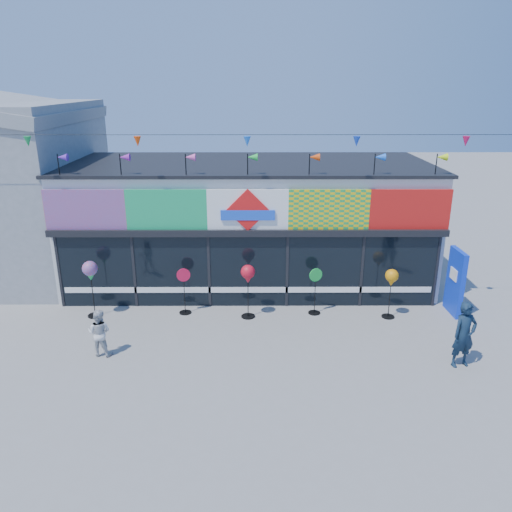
{
  "coord_description": "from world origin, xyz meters",
  "views": [
    {
      "loc": [
        0.19,
        -10.92,
        6.64
      ],
      "look_at": [
        0.24,
        2.0,
        2.14
      ],
      "focal_mm": 35.0,
      "sensor_mm": 36.0,
      "label": 1
    }
  ],
  "objects_px": {
    "spinner_0": "(90,273)",
    "spinner_4": "(392,279)",
    "blue_sign": "(455,282)",
    "child": "(99,333)",
    "adult_man": "(464,335)",
    "spinner_2": "(248,276)",
    "spinner_3": "(315,290)",
    "spinner_1": "(184,290)"
  },
  "relations": [
    {
      "from": "spinner_0",
      "to": "spinner_4",
      "type": "height_order",
      "value": "spinner_0"
    },
    {
      "from": "blue_sign",
      "to": "child",
      "type": "relative_size",
      "value": 1.59
    },
    {
      "from": "child",
      "to": "adult_man",
      "type": "bearing_deg",
      "value": -175.3
    },
    {
      "from": "adult_man",
      "to": "child",
      "type": "xyz_separation_m",
      "value": [
        -9.05,
        0.55,
        -0.22
      ]
    },
    {
      "from": "spinner_2",
      "to": "adult_man",
      "type": "height_order",
      "value": "adult_man"
    },
    {
      "from": "child",
      "to": "spinner_4",
      "type": "bearing_deg",
      "value": -156.7
    },
    {
      "from": "spinner_0",
      "to": "spinner_2",
      "type": "relative_size",
      "value": 1.06
    },
    {
      "from": "spinner_0",
      "to": "spinner_3",
      "type": "distance_m",
      "value": 6.65
    },
    {
      "from": "spinner_0",
      "to": "spinner_2",
      "type": "height_order",
      "value": "spinner_0"
    },
    {
      "from": "spinner_4",
      "to": "adult_man",
      "type": "height_order",
      "value": "adult_man"
    },
    {
      "from": "spinner_4",
      "to": "child",
      "type": "bearing_deg",
      "value": -164.9
    },
    {
      "from": "spinner_1",
      "to": "spinner_4",
      "type": "relative_size",
      "value": 0.95
    },
    {
      "from": "blue_sign",
      "to": "spinner_2",
      "type": "distance_m",
      "value": 6.22
    },
    {
      "from": "spinner_4",
      "to": "adult_man",
      "type": "relative_size",
      "value": 0.9
    },
    {
      "from": "blue_sign",
      "to": "spinner_2",
      "type": "bearing_deg",
      "value": -179.16
    },
    {
      "from": "blue_sign",
      "to": "spinner_3",
      "type": "relative_size",
      "value": 1.38
    },
    {
      "from": "spinner_4",
      "to": "spinner_1",
      "type": "bearing_deg",
      "value": 177.18
    },
    {
      "from": "spinner_0",
      "to": "spinner_1",
      "type": "bearing_deg",
      "value": 4.18
    },
    {
      "from": "spinner_2",
      "to": "child",
      "type": "xyz_separation_m",
      "value": [
        -3.76,
        -2.18,
        -0.69
      ]
    },
    {
      "from": "spinner_4",
      "to": "adult_man",
      "type": "bearing_deg",
      "value": -67.86
    },
    {
      "from": "spinner_1",
      "to": "adult_man",
      "type": "xyz_separation_m",
      "value": [
        7.21,
        -3.0,
        0.08
      ]
    },
    {
      "from": "blue_sign",
      "to": "spinner_0",
      "type": "height_order",
      "value": "blue_sign"
    },
    {
      "from": "spinner_4",
      "to": "blue_sign",
      "type": "bearing_deg",
      "value": 8.7
    },
    {
      "from": "spinner_3",
      "to": "child",
      "type": "xyz_separation_m",
      "value": [
        -5.77,
        -2.42,
        -0.14
      ]
    },
    {
      "from": "spinner_0",
      "to": "spinner_2",
      "type": "distance_m",
      "value": 4.61
    },
    {
      "from": "spinner_3",
      "to": "adult_man",
      "type": "xyz_separation_m",
      "value": [
        3.28,
        -2.97,
        0.08
      ]
    },
    {
      "from": "spinner_3",
      "to": "child",
      "type": "relative_size",
      "value": 1.16
    },
    {
      "from": "spinner_3",
      "to": "adult_man",
      "type": "bearing_deg",
      "value": -42.17
    },
    {
      "from": "child",
      "to": "spinner_1",
      "type": "bearing_deg",
      "value": -118.77
    },
    {
      "from": "spinner_2",
      "to": "spinner_3",
      "type": "height_order",
      "value": "spinner_2"
    },
    {
      "from": "blue_sign",
      "to": "spinner_0",
      "type": "relative_size",
      "value": 1.14
    },
    {
      "from": "spinner_2",
      "to": "child",
      "type": "distance_m",
      "value": 4.4
    },
    {
      "from": "spinner_4",
      "to": "child",
      "type": "relative_size",
      "value": 1.22
    },
    {
      "from": "adult_man",
      "to": "child",
      "type": "bearing_deg",
      "value": 162.07
    },
    {
      "from": "spinner_1",
      "to": "spinner_2",
      "type": "distance_m",
      "value": 2.02
    },
    {
      "from": "spinner_1",
      "to": "spinner_4",
      "type": "distance_m",
      "value": 6.14
    },
    {
      "from": "spinner_3",
      "to": "adult_man",
      "type": "distance_m",
      "value": 4.43
    },
    {
      "from": "spinner_2",
      "to": "spinner_4",
      "type": "relative_size",
      "value": 1.08
    },
    {
      "from": "spinner_1",
      "to": "spinner_2",
      "type": "xyz_separation_m",
      "value": [
        1.92,
        -0.27,
        0.56
      ]
    },
    {
      "from": "spinner_0",
      "to": "spinner_3",
      "type": "relative_size",
      "value": 1.2
    },
    {
      "from": "blue_sign",
      "to": "spinner_1",
      "type": "relative_size",
      "value": 1.39
    },
    {
      "from": "spinner_3",
      "to": "blue_sign",
      "type": "bearing_deg",
      "value": 0.48
    }
  ]
}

